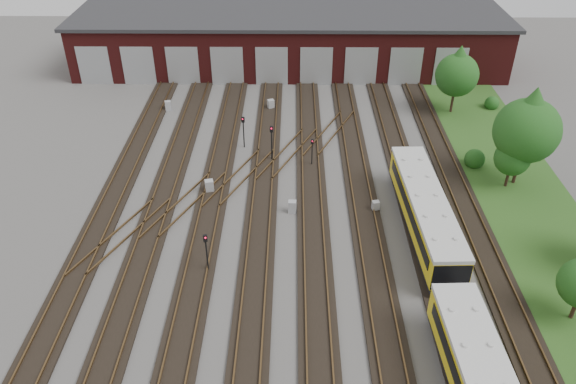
{
  "coord_description": "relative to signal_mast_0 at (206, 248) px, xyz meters",
  "views": [
    {
      "loc": [
        0.44,
        -26.1,
        25.63
      ],
      "look_at": [
        0.09,
        8.99,
        2.0
      ],
      "focal_mm": 35.0,
      "sensor_mm": 36.0,
      "label": 1
    }
  ],
  "objects": [
    {
      "name": "tree_2",
      "position": [
        24.16,
        11.22,
        3.55
      ],
      "size": [
        5.21,
        5.21,
        8.63
      ],
      "color": "#301E16",
      "rests_on": "ground"
    },
    {
      "name": "relay_cabinet_4",
      "position": [
        12.1,
        7.06,
        -1.55
      ],
      "size": [
        0.62,
        0.56,
        0.89
      ],
      "primitive_type": "cube",
      "rotation": [
        0.0,
        0.0,
        0.23
      ],
      "color": "#9FA0A4",
      "rests_on": "ground"
    },
    {
      "name": "bush_2",
      "position": [
        26.51,
        25.72,
        -1.25
      ],
      "size": [
        1.49,
        1.49,
        1.49
      ],
      "primitive_type": "sphere",
      "color": "#1C4A15",
      "rests_on": "ground"
    },
    {
      "name": "signal_mast_1",
      "position": [
        1.15,
        17.07,
        0.01
      ],
      "size": [
        0.3,
        0.28,
        3.1
      ],
      "rotation": [
        0.0,
        0.0,
        -0.23
      ],
      "color": "black",
      "rests_on": "ground"
    },
    {
      "name": "relay_cabinet_2",
      "position": [
        5.63,
        6.86,
        -1.49
      ],
      "size": [
        0.64,
        0.55,
        1.01
      ],
      "primitive_type": "cube",
      "rotation": [
        0.0,
        0.0,
        -0.07
      ],
      "color": "#9FA0A4",
      "rests_on": "ground"
    },
    {
      "name": "ground",
      "position": [
        5.23,
        -2.32,
        -1.99
      ],
      "size": [
        120.0,
        120.0,
        0.0
      ],
      "primitive_type": "plane",
      "color": "#44413F",
      "rests_on": "ground"
    },
    {
      "name": "signal_mast_3",
      "position": [
        3.8,
        14.73,
        0.18
      ],
      "size": [
        0.28,
        0.27,
        3.39
      ],
      "rotation": [
        0.0,
        0.0,
        0.01
      ],
      "color": "black",
      "rests_on": "ground"
    },
    {
      "name": "tree_1",
      "position": [
        23.34,
        10.68,
        1.08
      ],
      "size": [
        2.89,
        2.89,
        4.78
      ],
      "color": "#301E16",
      "rests_on": "ground"
    },
    {
      "name": "relay_cabinet_3",
      "position": [
        3.33,
        25.24,
        -1.47
      ],
      "size": [
        0.78,
        0.73,
        1.04
      ],
      "primitive_type": "cube",
      "rotation": [
        0.0,
        0.0,
        0.4
      ],
      "color": "#9FA0A4",
      "rests_on": "ground"
    },
    {
      "name": "tree_0",
      "position": [
        22.03,
        24.73,
        2.57
      ],
      "size": [
        4.29,
        4.29,
        7.11
      ],
      "color": "#301E16",
      "rests_on": "ground"
    },
    {
      "name": "relay_cabinet_0",
      "position": [
        -1.12,
        9.57,
        -1.44
      ],
      "size": [
        0.79,
        0.71,
        1.11
      ],
      "primitive_type": "cube",
      "rotation": [
        0.0,
        0.0,
        0.26
      ],
      "color": "#9FA0A4",
      "rests_on": "ground"
    },
    {
      "name": "grass_verge",
      "position": [
        24.23,
        7.68,
        -1.97
      ],
      "size": [
        8.0,
        55.0,
        0.05
      ],
      "primitive_type": "cube",
      "color": "#284F1A",
      "rests_on": "ground"
    },
    {
      "name": "track_network",
      "position": [
        5.06,
        -1.74,
        -1.89
      ],
      "size": [
        30.4,
        70.0,
        0.33
      ],
      "color": "black",
      "rests_on": "ground"
    },
    {
      "name": "bush_1",
      "position": [
        21.58,
        14.04,
        -1.11
      ],
      "size": [
        1.78,
        1.78,
        1.78
      ],
      "primitive_type": "sphere",
      "color": "#1C4A15",
      "rests_on": "ground"
    },
    {
      "name": "signal_mast_2",
      "position": [
        7.32,
        13.8,
        -0.29
      ],
      "size": [
        0.23,
        0.22,
        2.64
      ],
      "rotation": [
        0.0,
        0.0,
        -0.04
      ],
      "color": "black",
      "rests_on": "ground"
    },
    {
      "name": "signal_mast_0",
      "position": [
        0.0,
        0.0,
        0.0
      ],
      "size": [
        0.3,
        0.29,
        3.1
      ],
      "rotation": [
        0.0,
        0.0,
        0.34
      ],
      "color": "black",
      "rests_on": "ground"
    },
    {
      "name": "maintenance_shed",
      "position": [
        5.22,
        37.65,
        1.21
      ],
      "size": [
        51.0,
        12.5,
        6.35
      ],
      "color": "#4E1313",
      "rests_on": "ground"
    },
    {
      "name": "relay_cabinet_1",
      "position": [
        -7.35,
        24.82,
        -1.48
      ],
      "size": [
        0.72,
        0.65,
        1.03
      ],
      "primitive_type": "cube",
      "rotation": [
        0.0,
        0.0,
        0.24
      ],
      "color": "#9FA0A4",
      "rests_on": "ground"
    }
  ]
}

